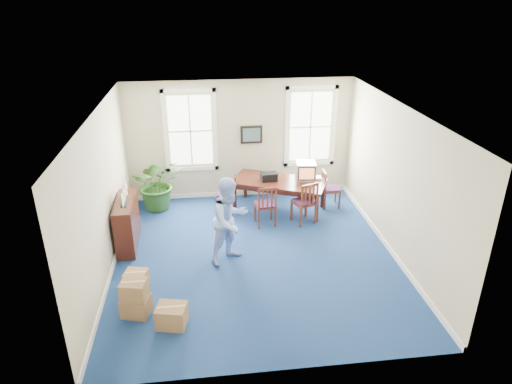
{
  "coord_description": "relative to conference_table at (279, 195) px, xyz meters",
  "views": [
    {
      "loc": [
        -1.01,
        -8.37,
        5.32
      ],
      "look_at": [
        0.1,
        0.6,
        1.25
      ],
      "focal_mm": 32.0,
      "sensor_mm": 36.0,
      "label": 1
    }
  ],
  "objects": [
    {
      "name": "brochure_rack",
      "position": [
        -3.63,
        -1.4,
        0.84
      ],
      "size": [
        0.34,
        0.71,
        0.31
      ],
      "primitive_type": null,
      "rotation": [
        0.0,
        0.0,
        0.31
      ],
      "color": "#99999E",
      "rests_on": "credenza"
    },
    {
      "name": "wall_picture",
      "position": [
        -0.6,
        0.97,
        1.35
      ],
      "size": [
        0.58,
        0.06,
        0.48
      ],
      "primitive_type": null,
      "color": "black",
      "rests_on": "ground"
    },
    {
      "name": "chair_near_left",
      "position": [
        -0.48,
        -0.8,
        0.13
      ],
      "size": [
        0.52,
        0.52,
        1.06
      ],
      "primitive_type": null,
      "rotation": [
        0.0,
        0.0,
        3.23
      ],
      "color": "maroon",
      "rests_on": "ground"
    },
    {
      "name": "baseboard_right",
      "position": [
        2.07,
        -2.23,
        -0.34
      ],
      "size": [
        0.04,
        6.5,
        0.12
      ],
      "primitive_type": "cube",
      "color": "white",
      "rests_on": "ground"
    },
    {
      "name": "cardboard_boxes",
      "position": [
        -3.03,
        -3.79,
        -0.03
      ],
      "size": [
        1.56,
        1.56,
        0.73
      ],
      "primitive_type": null,
      "rotation": [
        0.0,
        0.0,
        -0.27
      ],
      "color": "#9A6F46",
      "rests_on": "ground"
    },
    {
      "name": "potted_plant",
      "position": [
        -3.1,
        0.43,
        0.3
      ],
      "size": [
        1.4,
        1.26,
        1.4
      ],
      "primitive_type": "imported",
      "rotation": [
        0.0,
        0.0,
        0.14
      ],
      "color": "#244C19",
      "rests_on": "ground"
    },
    {
      "name": "equipment_bag",
      "position": [
        -0.27,
        0.05,
        0.5
      ],
      "size": [
        0.44,
        0.31,
        0.21
      ],
      "primitive_type": "cube",
      "rotation": [
        0.0,
        0.0,
        0.11
      ],
      "color": "black",
      "rests_on": "conference_table"
    },
    {
      "name": "chair_end_right",
      "position": [
        1.38,
        0.0,
        0.1
      ],
      "size": [
        0.46,
        0.46,
        1.0
      ],
      "primitive_type": null,
      "rotation": [
        0.0,
        0.0,
        1.55
      ],
      "color": "maroon",
      "rests_on": "ground"
    },
    {
      "name": "game_console",
      "position": [
        1.01,
        0.0,
        0.42
      ],
      "size": [
        0.2,
        0.23,
        0.05
      ],
      "primitive_type": "cube",
      "rotation": [
        0.0,
        0.0,
        -0.16
      ],
      "color": "white",
      "rests_on": "conference_table"
    },
    {
      "name": "window_right",
      "position": [
        1.0,
        1.0,
        1.5
      ],
      "size": [
        1.4,
        0.12,
        2.2
      ],
      "primitive_type": null,
      "color": "white",
      "rests_on": "ground"
    },
    {
      "name": "wall_right",
      "position": [
        2.1,
        -2.23,
        1.2
      ],
      "size": [
        0.0,
        6.5,
        6.5
      ],
      "primitive_type": "plane",
      "rotation": [
        1.57,
        0.0,
        -1.57
      ],
      "color": "#BCB08F",
      "rests_on": "ground"
    },
    {
      "name": "chair_end_left",
      "position": [
        -1.38,
        0.0,
        0.09
      ],
      "size": [
        0.58,
        0.58,
        0.98
      ],
      "primitive_type": null,
      "rotation": [
        0.0,
        0.0,
        -1.98
      ],
      "color": "maroon",
      "rests_on": "ground"
    },
    {
      "name": "credenza",
      "position": [
        -3.65,
        -1.4,
        0.14
      ],
      "size": [
        0.42,
        1.39,
        1.08
      ],
      "primitive_type": "cube",
      "rotation": [
        0.0,
        0.0,
        0.02
      ],
      "color": "#411810",
      "rests_on": "ground"
    },
    {
      "name": "window_left",
      "position": [
        -2.2,
        1.0,
        1.5
      ],
      "size": [
        1.4,
        0.12,
        2.2
      ],
      "primitive_type": null,
      "color": "white",
      "rests_on": "ground"
    },
    {
      "name": "man",
      "position": [
        -1.42,
        -2.28,
        0.54
      ],
      "size": [
        1.15,
        1.11,
        1.87
      ],
      "primitive_type": "imported",
      "rotation": [
        0.0,
        0.0,
        0.65
      ],
      "color": "#9DBAFD",
      "rests_on": "ground"
    },
    {
      "name": "baseboard_back",
      "position": [
        -0.9,
        0.99,
        -0.34
      ],
      "size": [
        6.0,
        0.04,
        0.12
      ],
      "primitive_type": "cube",
      "color": "white",
      "rests_on": "ground"
    },
    {
      "name": "wall_back",
      "position": [
        -0.9,
        1.02,
        1.2
      ],
      "size": [
        6.5,
        0.0,
        6.5
      ],
      "primitive_type": "plane",
      "rotation": [
        1.57,
        0.0,
        0.0
      ],
      "color": "#BCB08F",
      "rests_on": "ground"
    },
    {
      "name": "conference_table",
      "position": [
        0.0,
        0.0,
        0.0
      ],
      "size": [
        2.57,
        1.93,
        0.8
      ],
      "primitive_type": null,
      "rotation": [
        0.0,
        0.0,
        -0.42
      ],
      "color": "#411810",
      "rests_on": "ground"
    },
    {
      "name": "wall_front",
      "position": [
        -0.9,
        -5.48,
        1.2
      ],
      "size": [
        6.5,
        0.0,
        6.5
      ],
      "primitive_type": "plane",
      "rotation": [
        -1.57,
        0.0,
        0.0
      ],
      "color": "#BCB08F",
      "rests_on": "ground"
    },
    {
      "name": "ceiling",
      "position": [
        -0.9,
        -2.23,
        2.8
      ],
      "size": [
        6.5,
        6.5,
        0.0
      ],
      "primitive_type": "plane",
      "rotation": [
        3.14,
        0.0,
        0.0
      ],
      "color": "white",
      "rests_on": "ground"
    },
    {
      "name": "chair_near_right",
      "position": [
        0.48,
        -0.8,
        0.15
      ],
      "size": [
        0.63,
        0.63,
        1.1
      ],
      "primitive_type": null,
      "rotation": [
        0.0,
        0.0,
        3.5
      ],
      "color": "maroon",
      "rests_on": "ground"
    },
    {
      "name": "crt_tv",
      "position": [
        0.69,
        0.05,
        0.62
      ],
      "size": [
        0.54,
        0.58,
        0.44
      ],
      "primitive_type": null,
      "rotation": [
        0.0,
        0.0,
        -0.1
      ],
      "color": "#B7B7BC",
      "rests_on": "conference_table"
    },
    {
      "name": "baseboard_left",
      "position": [
        -3.87,
        -2.23,
        -0.34
      ],
      "size": [
        0.04,
        6.5,
        0.12
      ],
      "primitive_type": "cube",
      "color": "white",
      "rests_on": "ground"
    },
    {
      "name": "wall_left",
      "position": [
        -3.9,
        -2.23,
        1.2
      ],
      "size": [
        0.0,
        6.5,
        6.5
      ],
      "primitive_type": "plane",
      "rotation": [
        1.57,
        0.0,
        1.57
      ],
      "color": "#BCB08F",
      "rests_on": "ground"
    },
    {
      "name": "floor",
      "position": [
        -0.9,
        -2.23,
        -0.4
      ],
      "size": [
        6.5,
        6.5,
        0.0
      ],
      "primitive_type": "plane",
      "color": "navy",
      "rests_on": "ground"
    }
  ]
}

